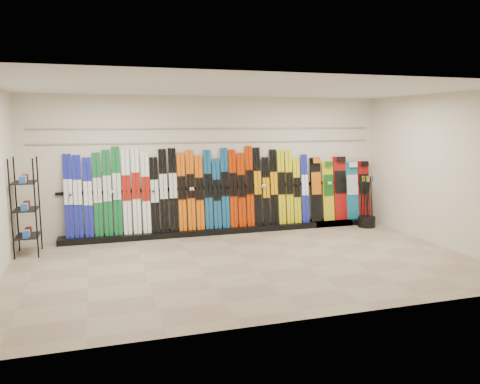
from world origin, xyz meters
name	(u,v)px	position (x,y,z in m)	size (l,w,h in m)	color
floor	(248,262)	(0.00, 0.00, 0.00)	(8.00, 8.00, 0.00)	gray
back_wall	(213,165)	(0.00, 2.50, 1.50)	(8.00, 8.00, 0.00)	beige
right_wall	(442,171)	(4.00, 0.00, 1.50)	(5.00, 5.00, 0.00)	beige
ceiling	(248,88)	(0.00, 0.00, 3.00)	(8.00, 8.00, 0.00)	silver
ski_rack_base	(226,230)	(0.22, 2.28, 0.06)	(8.00, 0.40, 0.12)	black
skis	(194,191)	(-0.48, 2.34, 0.97)	(5.37, 0.26, 1.83)	#1820A3
snowboards	(341,190)	(3.10, 2.35, 0.84)	(1.56, 0.23, 1.51)	black
accessory_rack	(26,207)	(-3.75, 1.69, 0.90)	(0.40, 0.60, 1.81)	black
pole_bin	(367,222)	(3.54, 1.86, 0.12)	(0.40, 0.40, 0.25)	black
ski_poles	(366,201)	(3.50, 1.87, 0.61)	(0.35, 0.32, 1.18)	black
slatwall_rail_0	(213,142)	(0.00, 2.48, 2.00)	(7.60, 0.02, 0.03)	gray
slatwall_rail_1	(213,129)	(0.00, 2.48, 2.30)	(7.60, 0.02, 0.03)	gray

